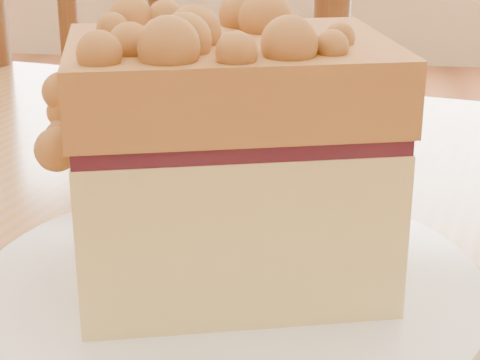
# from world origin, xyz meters

# --- Properties ---
(cafe_chair_main) EXTENTS (0.47, 0.47, 0.97)m
(cafe_chair_main) POSITION_xyz_m (-0.09, 0.68, 0.49)
(cafe_chair_main) COLOR #5B2C19
(cafe_chair_main) RESTS_ON ground
(plate) EXTENTS (0.23, 0.23, 0.02)m
(plate) POSITION_xyz_m (0.07, 0.03, 0.76)
(plate) COLOR white
(plate) RESTS_ON cafe_table_main
(cake_slice) EXTENTS (0.16, 0.13, 0.13)m
(cake_slice) POSITION_xyz_m (0.07, 0.03, 0.83)
(cake_slice) COLOR #E1CF7F
(cake_slice) RESTS_ON plate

